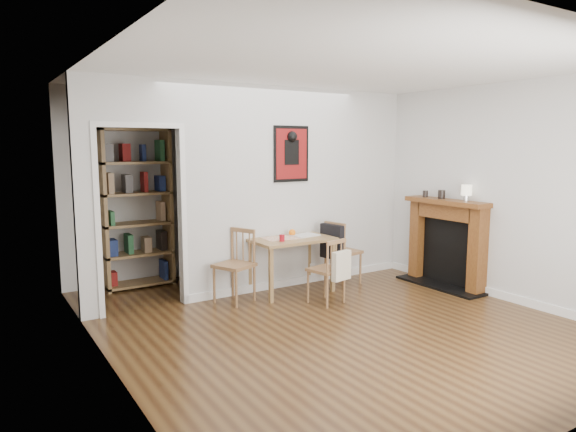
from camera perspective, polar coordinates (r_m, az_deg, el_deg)
ground at (r=5.65m, az=4.32°, el=-11.40°), size 5.20×5.20×0.00m
room_shell at (r=6.53m, az=-1.91°, el=2.92°), size 5.20×5.20×5.20m
dining_table at (r=6.50m, az=0.36°, el=-3.18°), size 1.03×0.65×0.70m
chair_left at (r=6.15m, az=-6.00°, el=-5.56°), size 0.58×0.58×0.88m
chair_right at (r=6.92m, az=6.03°, el=-3.95°), size 0.55×0.50×0.87m
chair_front at (r=6.11m, az=4.36°, el=-6.02°), size 0.46×0.50×0.78m
bookshelf at (r=6.98m, az=-16.50°, el=0.77°), size 0.89×0.35×2.10m
fireplace at (r=7.12m, az=17.25°, el=-2.57°), size 0.45×1.25×1.16m
red_glass at (r=6.24m, az=-0.67°, el=-2.45°), size 0.07×0.07×0.08m
orange_fruit at (r=6.61m, az=0.46°, el=-1.85°), size 0.09×0.09×0.09m
placemat at (r=6.46m, az=-0.84°, el=-2.47°), size 0.45×0.36×0.00m
notebook at (r=6.63m, az=1.91°, el=-2.15°), size 0.36×0.28×0.02m
mantel_lamp at (r=6.83m, az=19.22°, el=2.63°), size 0.13×0.13×0.21m
ceramic_jar_a at (r=7.08m, az=16.70°, el=2.31°), size 0.09×0.09×0.11m
ceramic_jar_b at (r=7.24m, az=15.02°, el=2.40°), size 0.07×0.07×0.09m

